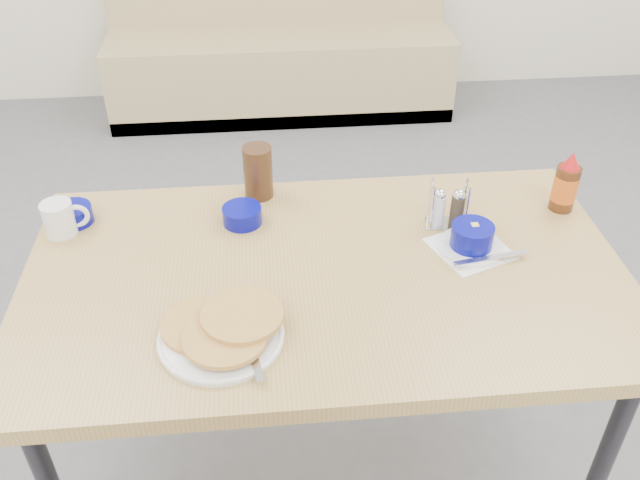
{
  "coord_description": "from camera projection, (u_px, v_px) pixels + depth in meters",
  "views": [
    {
      "loc": [
        -0.13,
        -0.96,
        1.75
      ],
      "look_at": [
        -0.01,
        0.29,
        0.82
      ],
      "focal_mm": 38.0,
      "sensor_mm": 36.0,
      "label": 1
    }
  ],
  "objects": [
    {
      "name": "amber_tumbler",
      "position": [
        258.0,
        172.0,
        1.79
      ],
      "size": [
        0.1,
        0.1,
        0.14
      ],
      "primitive_type": "cylinder",
      "rotation": [
        0.0,
        0.0,
        0.28
      ],
      "color": "#3A2212",
      "rests_on": "dining_table"
    },
    {
      "name": "grits_setting",
      "position": [
        472.0,
        240.0,
        1.62
      ],
      "size": [
        0.23,
        0.22,
        0.07
      ],
      "rotation": [
        0.0,
        0.0,
        0.37
      ],
      "color": "white",
      "rests_on": "dining_table"
    },
    {
      "name": "dining_table",
      "position": [
        326.0,
        291.0,
        1.61
      ],
      "size": [
        1.4,
        0.8,
        0.76
      ],
      "color": "tan",
      "rests_on": "ground"
    },
    {
      "name": "pancake_plate",
      "position": [
        222.0,
        331.0,
        1.38
      ],
      "size": [
        0.26,
        0.27,
        0.05
      ],
      "rotation": [
        0.0,
        0.0,
        -0.14
      ],
      "color": "white",
      "rests_on": "dining_table"
    },
    {
      "name": "booth_bench",
      "position": [
        280.0,
        47.0,
        3.84
      ],
      "size": [
        1.9,
        0.56,
        1.22
      ],
      "color": "tan",
      "rests_on": "ground"
    },
    {
      "name": "butter_bowl",
      "position": [
        242.0,
        215.0,
        1.71
      ],
      "size": [
        0.1,
        0.1,
        0.04
      ],
      "rotation": [
        0.0,
        0.0,
        0.29
      ],
      "color": "#050881",
      "rests_on": "dining_table"
    },
    {
      "name": "syrup_bottle",
      "position": [
        566.0,
        185.0,
        1.74
      ],
      "size": [
        0.06,
        0.06,
        0.16
      ],
      "rotation": [
        0.0,
        0.0,
        0.01
      ],
      "color": "#47230F",
      "rests_on": "dining_table"
    },
    {
      "name": "sugar_wrapper",
      "position": [
        206.0,
        311.0,
        1.46
      ],
      "size": [
        0.05,
        0.04,
        0.0
      ],
      "primitive_type": "cube",
      "rotation": [
        0.0,
        0.0,
        0.53
      ],
      "color": "#F17750",
      "rests_on": "dining_table"
    },
    {
      "name": "creamer_bowl",
      "position": [
        73.0,
        215.0,
        1.72
      ],
      "size": [
        0.1,
        0.1,
        0.04
      ],
      "rotation": [
        0.0,
        0.0,
        0.02
      ],
      "color": "#050881",
      "rests_on": "dining_table"
    },
    {
      "name": "condiment_caddy",
      "position": [
        447.0,
        210.0,
        1.69
      ],
      "size": [
        0.11,
        0.07,
        0.12
      ],
      "rotation": [
        0.0,
        0.0,
        -0.13
      ],
      "color": "silver",
      "rests_on": "dining_table"
    },
    {
      "name": "coffee_mug",
      "position": [
        60.0,
        218.0,
        1.66
      ],
      "size": [
        0.11,
        0.08,
        0.09
      ],
      "rotation": [
        0.0,
        0.0,
        0.16
      ],
      "color": "white",
      "rests_on": "dining_table"
    }
  ]
}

